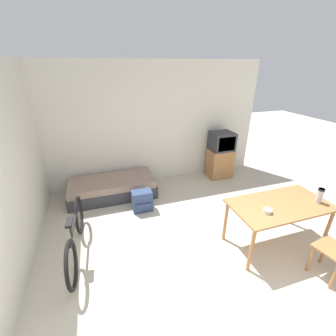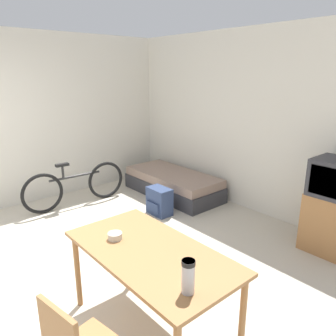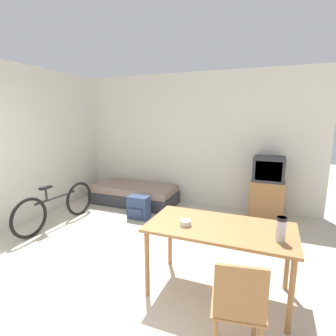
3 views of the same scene
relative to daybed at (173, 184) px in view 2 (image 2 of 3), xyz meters
name	(u,v)px [view 2 (image 2 of 3)]	position (x,y,z in m)	size (l,w,h in m)	color
wall_back	(238,121)	(0.93, 0.52, 1.16)	(5.42, 0.06, 2.70)	silver
wall_left	(64,117)	(-1.31, -1.31, 1.16)	(0.06, 4.59, 2.70)	silver
daybed	(173,184)	(0.00, 0.00, 0.00)	(1.79, 0.81, 0.39)	#333338
tv	(334,207)	(2.65, 0.14, 0.38)	(0.57, 0.47, 1.14)	#9E6B3D
dining_table	(151,259)	(2.25, -2.23, 0.47)	(1.46, 0.76, 0.74)	#9E6B3D
bicycle	(76,186)	(-0.65, -1.50, 0.13)	(0.13, 1.69, 0.73)	black
thermos_flask	(188,275)	(2.80, -2.36, 0.68)	(0.09, 0.09, 0.23)	#B7B7BC
mate_bowl	(115,236)	(1.92, -2.34, 0.58)	(0.12, 0.12, 0.06)	beige
backpack	(159,201)	(0.49, -0.71, 0.01)	(0.38, 0.26, 0.41)	navy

